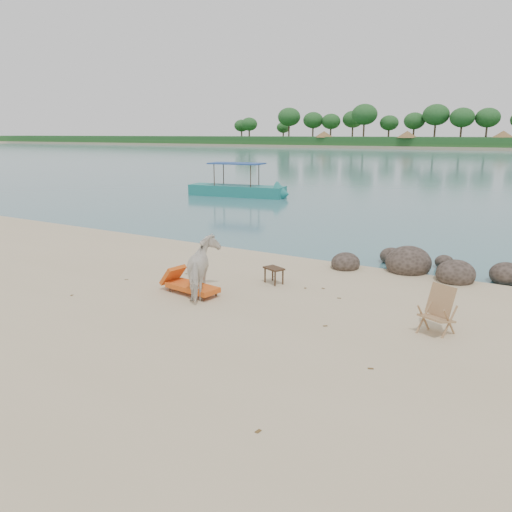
{
  "coord_description": "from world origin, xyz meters",
  "views": [
    {
      "loc": [
        6.04,
        -8.43,
        4.0
      ],
      "look_at": [
        -0.23,
        2.0,
        1.0
      ],
      "focal_mm": 35.0,
      "sensor_mm": 36.0,
      "label": 1
    }
  ],
  "objects_px": {
    "side_table": "(274,277)",
    "deck_chair": "(437,313)",
    "boat_near": "(237,169)",
    "boulders": "(432,269)",
    "lounge_chair": "(192,285)",
    "cow": "(204,269)"
  },
  "relations": [
    {
      "from": "side_table",
      "to": "deck_chair",
      "type": "height_order",
      "value": "deck_chair"
    },
    {
      "from": "side_table",
      "to": "boat_near",
      "type": "relative_size",
      "value": 0.08
    },
    {
      "from": "boulders",
      "to": "boat_near",
      "type": "relative_size",
      "value": 0.86
    },
    {
      "from": "boat_near",
      "to": "lounge_chair",
      "type": "bearing_deg",
      "value": -68.64
    },
    {
      "from": "boulders",
      "to": "cow",
      "type": "height_order",
      "value": "cow"
    },
    {
      "from": "lounge_chair",
      "to": "boat_near",
      "type": "distance_m",
      "value": 21.08
    },
    {
      "from": "lounge_chair",
      "to": "deck_chair",
      "type": "height_order",
      "value": "deck_chair"
    },
    {
      "from": "cow",
      "to": "boat_near",
      "type": "distance_m",
      "value": 21.14
    },
    {
      "from": "cow",
      "to": "boat_near",
      "type": "bearing_deg",
      "value": -91.19
    },
    {
      "from": "lounge_chair",
      "to": "side_table",
      "type": "bearing_deg",
      "value": 62.72
    },
    {
      "from": "deck_chair",
      "to": "boat_near",
      "type": "relative_size",
      "value": 0.13
    },
    {
      "from": "side_table",
      "to": "lounge_chair",
      "type": "bearing_deg",
      "value": -102.63
    },
    {
      "from": "lounge_chair",
      "to": "cow",
      "type": "bearing_deg",
      "value": 24.56
    },
    {
      "from": "cow",
      "to": "deck_chair",
      "type": "xyz_separation_m",
      "value": [
        5.52,
        0.43,
        -0.24
      ]
    },
    {
      "from": "deck_chair",
      "to": "lounge_chair",
      "type": "bearing_deg",
      "value": -150.85
    },
    {
      "from": "cow",
      "to": "deck_chair",
      "type": "bearing_deg",
      "value": 152.21
    },
    {
      "from": "side_table",
      "to": "boat_near",
      "type": "xyz_separation_m",
      "value": [
        -11.88,
        16.32,
        1.54
      ]
    },
    {
      "from": "boulders",
      "to": "deck_chair",
      "type": "xyz_separation_m",
      "value": [
        1.04,
        -4.56,
        0.29
      ]
    },
    {
      "from": "side_table",
      "to": "deck_chair",
      "type": "distance_m",
      "value": 4.73
    },
    {
      "from": "boat_near",
      "to": "boulders",
      "type": "bearing_deg",
      "value": -49.27
    },
    {
      "from": "lounge_chair",
      "to": "boat_near",
      "type": "height_order",
      "value": "boat_near"
    },
    {
      "from": "boulders",
      "to": "lounge_chair",
      "type": "bearing_deg",
      "value": -133.38
    }
  ]
}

